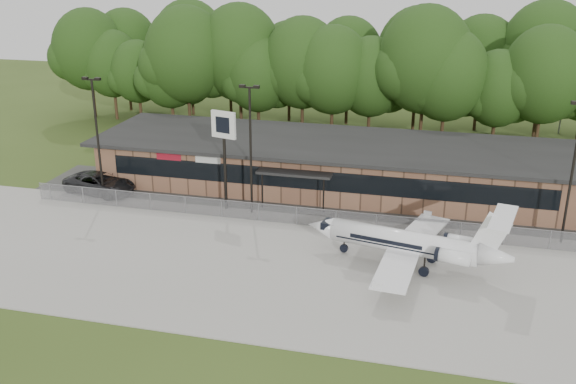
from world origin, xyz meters
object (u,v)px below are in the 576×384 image
(business_jet, at_px, (410,244))
(terminal, at_px, (332,164))
(pole_sign, at_px, (224,135))
(suv, at_px, (100,183))

(business_jet, bearing_deg, terminal, 130.47)
(terminal, bearing_deg, business_jet, -60.65)
(business_jet, relative_size, pole_sign, 1.71)
(business_jet, xyz_separation_m, pole_sign, (-15.00, 6.65, 4.51))
(pole_sign, bearing_deg, terminal, 59.57)
(suv, distance_m, pole_sign, 12.89)
(terminal, height_order, pole_sign, pole_sign)
(suv, height_order, pole_sign, pole_sign)
(suv, bearing_deg, terminal, -61.11)
(terminal, height_order, business_jet, business_jet)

